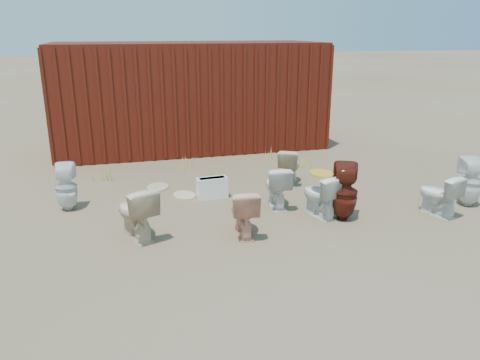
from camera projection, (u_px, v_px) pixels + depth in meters
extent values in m
plane|color=brown|center=(251.00, 230.00, 6.53)|extent=(100.00, 100.00, 0.00)
cube|color=#48100C|center=(190.00, 95.00, 10.94)|extent=(6.00, 2.40, 2.40)
imported|color=#F1A68B|center=(244.00, 212.00, 6.29)|extent=(0.45, 0.69, 0.66)
imported|color=white|center=(277.00, 186.00, 7.31)|extent=(0.45, 0.70, 0.67)
imported|color=#58190F|center=(344.00, 192.00, 6.77)|extent=(0.51, 0.52, 0.85)
imported|color=white|center=(439.00, 195.00, 6.97)|extent=(0.52, 0.70, 0.64)
imported|color=white|center=(66.00, 187.00, 7.16)|extent=(0.34, 0.35, 0.74)
imported|color=beige|center=(136.00, 212.00, 6.18)|extent=(0.64, 0.81, 0.73)
imported|color=beige|center=(290.00, 166.00, 8.45)|extent=(0.63, 0.72, 0.64)
imported|color=white|center=(320.00, 195.00, 6.93)|extent=(0.53, 0.72, 0.66)
imported|color=white|center=(470.00, 182.00, 7.33)|extent=(0.44, 0.45, 0.78)
ellipsoid|color=gold|center=(321.00, 173.00, 6.82)|extent=(0.33, 0.41, 0.02)
cube|color=white|center=(212.00, 188.00, 7.73)|extent=(0.52, 0.24, 0.35)
ellipsoid|color=tan|center=(158.00, 187.00, 8.27)|extent=(0.46, 0.55, 0.02)
ellipsoid|color=beige|center=(185.00, 195.00, 7.86)|extent=(0.46, 0.54, 0.02)
cone|color=#B3AA47|center=(101.00, 174.00, 8.55)|extent=(0.36, 0.36, 0.31)
cone|color=#B3AA47|center=(216.00, 173.00, 8.63)|extent=(0.32, 0.32, 0.31)
cone|color=#B3AA47|center=(307.00, 161.00, 9.38)|extent=(0.36, 0.36, 0.31)
cone|color=#B3AA47|center=(185.00, 163.00, 9.38)|extent=(0.30, 0.30, 0.24)
cone|color=#B3AA47|center=(271.00, 155.00, 9.93)|extent=(0.34, 0.34, 0.27)
cone|color=#B3AA47|center=(430.00, 204.00, 7.23)|extent=(0.28, 0.28, 0.20)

